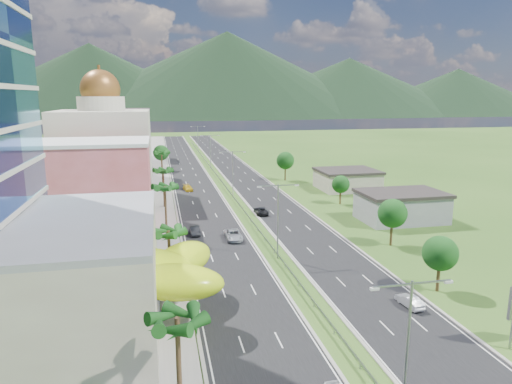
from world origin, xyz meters
TOP-DOWN VIEW (x-y plane):
  - ground at (0.00, 0.00)m, footprint 500.00×500.00m
  - road_left at (-7.50, 90.00)m, footprint 11.00×260.00m
  - road_right at (7.50, 90.00)m, footprint 11.00×260.00m
  - sidewalk_left at (-17.00, 90.00)m, footprint 7.00×260.00m
  - median_guardrail at (0.00, 71.99)m, footprint 0.10×216.06m
  - streetlight_median_a at (0.00, -25.00)m, footprint 6.04×0.25m
  - streetlight_median_b at (0.00, 10.00)m, footprint 6.04×0.25m
  - streetlight_median_c at (0.00, 50.00)m, footprint 6.04×0.25m
  - streetlight_median_d at (0.00, 95.00)m, footprint 6.04×0.25m
  - streetlight_median_e at (0.00, 140.00)m, footprint 6.04×0.25m
  - lime_canopy at (-20.00, -4.00)m, footprint 18.00×15.00m
  - pink_shophouse at (-28.00, 32.00)m, footprint 20.00×15.00m
  - domed_building at (-28.00, 55.00)m, footprint 20.00×20.00m
  - midrise_grey at (-27.00, 80.00)m, footprint 16.00×15.00m
  - midrise_beige at (-27.00, 102.00)m, footprint 16.00×15.00m
  - midrise_white at (-27.00, 125.00)m, footprint 16.00×15.00m
  - shed_near at (28.00, 25.00)m, footprint 15.00×10.00m
  - shed_far at (30.00, 55.00)m, footprint 14.00×12.00m
  - palm_tree_a at (-15.50, -22.00)m, footprint 3.60×3.60m
  - palm_tree_b at (-15.50, 2.00)m, footprint 3.60×3.60m
  - palm_tree_c at (-15.50, 22.00)m, footprint 3.60×3.60m
  - palm_tree_d at (-15.50, 45.00)m, footprint 3.60×3.60m
  - palm_tree_e at (-15.50, 70.00)m, footprint 3.60×3.60m
  - leafy_tree_lfar at (-15.50, 95.00)m, footprint 4.90×4.90m
  - leafy_tree_ra at (16.00, -5.00)m, footprint 4.20×4.20m
  - leafy_tree_rb at (19.00, 12.00)m, footprint 4.55×4.55m
  - leafy_tree_rc at (22.00, 40.00)m, footprint 3.85×3.85m
  - leafy_tree_rd at (18.00, 70.00)m, footprint 4.90×4.90m
  - mountain_ridge at (60.00, 450.00)m, footprint 860.00×140.00m
  - car_dark_left at (-10.84, 23.95)m, footprint 1.58×4.29m
  - car_silver_mid_left at (-4.84, 20.01)m, footprint 2.56×5.52m
  - car_yellow_far_left at (-9.51, 61.36)m, footprint 2.55×4.80m
  - car_silver_right at (10.47, -8.13)m, footprint 1.70×3.98m
  - car_dark_far_right at (3.20, 35.16)m, footprint 2.48×5.11m

SIDE VIEW (x-z plane):
  - ground at x=0.00m, z-range 0.00..0.00m
  - mountain_ridge at x=60.00m, z-range -45.00..45.00m
  - road_left at x=-7.50m, z-range 0.00..0.04m
  - road_right at x=7.50m, z-range 0.00..0.04m
  - sidewalk_left at x=-17.00m, z-range 0.00..0.12m
  - median_guardrail at x=0.00m, z-range 0.24..1.00m
  - car_silver_right at x=10.47m, z-range 0.04..1.32m
  - car_yellow_far_left at x=-9.51m, z-range 0.04..1.36m
  - car_dark_far_right at x=3.20m, z-range 0.04..1.44m
  - car_dark_left at x=-10.84m, z-range 0.04..1.44m
  - car_silver_mid_left at x=-4.84m, z-range 0.04..1.57m
  - shed_far at x=30.00m, z-range 0.00..4.40m
  - shed_near at x=28.00m, z-range 0.00..5.00m
  - leafy_tree_rc at x=22.00m, z-range 1.21..7.54m
  - leafy_tree_ra at x=16.00m, z-range 1.33..8.23m
  - lime_canopy at x=-20.00m, z-range 1.29..8.69m
  - leafy_tree_rb at x=19.00m, z-range 1.44..8.92m
  - leafy_tree_lfar at x=-15.50m, z-range 1.55..9.60m
  - leafy_tree_rd at x=18.00m, z-range 1.55..9.60m
  - midrise_beige at x=-27.00m, z-range 0.00..13.00m
  - streetlight_median_a at x=0.00m, z-range 1.25..12.25m
  - streetlight_median_b at x=0.00m, z-range 1.25..12.25m
  - streetlight_median_c at x=0.00m, z-range 1.25..12.25m
  - streetlight_median_d at x=0.00m, z-range 1.25..12.25m
  - streetlight_median_e at x=0.00m, z-range 1.25..12.25m
  - palm_tree_b at x=-15.50m, z-range 3.01..11.11m
  - pink_shophouse at x=-28.00m, z-range 0.00..15.00m
  - palm_tree_d at x=-15.50m, z-range 3.24..11.84m
  - midrise_grey at x=-27.00m, z-range 0.00..16.00m
  - palm_tree_a at x=-15.50m, z-range 3.47..12.57m
  - palm_tree_e at x=-15.50m, z-range 3.61..13.01m
  - palm_tree_c at x=-15.50m, z-range 3.70..13.30m
  - midrise_white at x=-27.00m, z-range 0.00..18.00m
  - domed_building at x=-28.00m, z-range -3.00..25.70m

